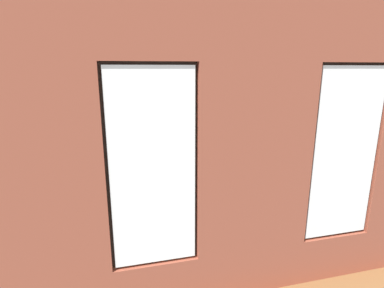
{
  "coord_description": "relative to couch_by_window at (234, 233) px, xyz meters",
  "views": [
    {
      "loc": [
        1.36,
        5.62,
        2.49
      ],
      "look_at": [
        0.04,
        0.4,
        1.12
      ],
      "focal_mm": 28.0,
      "sensor_mm": 36.0,
      "label": 1
    }
  ],
  "objects": [
    {
      "name": "potted_plant_near_tv",
      "position": [
        2.23,
        -1.63,
        0.43
      ],
      "size": [
        0.94,
        0.87,
        1.4
      ],
      "color": "gray",
      "rests_on": "ground_plane"
    },
    {
      "name": "media_console",
      "position": [
        2.77,
        -2.67,
        -0.1
      ],
      "size": [
        1.19,
        0.42,
        0.45
      ],
      "primitive_type": "cube",
      "color": "black",
      "rests_on": "ground_plane"
    },
    {
      "name": "potted_plant_beside_window_right",
      "position": [
        1.81,
        0.1,
        0.24
      ],
      "size": [
        0.82,
        0.78,
        1.2
      ],
      "color": "#47423D",
      "rests_on": "ground_plane"
    },
    {
      "name": "brick_wall_with_windows",
      "position": [
        0.07,
        0.65,
        1.35
      ],
      "size": [
        6.11,
        0.3,
        3.37
      ],
      "color": "brown",
      "rests_on": "ground_plane"
    },
    {
      "name": "potted_plant_foreground_right",
      "position": [
        2.47,
        -4.49,
        0.2
      ],
      "size": [
        0.43,
        0.43,
        0.81
      ],
      "color": "brown",
      "rests_on": "ground_plane"
    },
    {
      "name": "remote_black",
      "position": [
        -0.12,
        -2.71,
        0.14
      ],
      "size": [
        0.08,
        0.18,
        0.02
      ],
      "primitive_type": "cube",
      "rotation": [
        0.0,
        0.0,
        2.97
      ],
      "color": "black",
      "rests_on": "coffee_table"
    },
    {
      "name": "potted_plant_corner_near_left",
      "position": [
        -2.44,
        -4.53,
        0.33
      ],
      "size": [
        0.81,
        0.85,
        1.12
      ],
      "color": "gray",
      "rests_on": "ground_plane"
    },
    {
      "name": "candle_jar",
      "position": [
        0.36,
        -2.67,
        0.19
      ],
      "size": [
        0.08,
        0.08,
        0.12
      ],
      "primitive_type": "cylinder",
      "color": "#B7333D",
      "rests_on": "coffee_table"
    },
    {
      "name": "table_plant_small",
      "position": [
        0.12,
        -2.43,
        0.26
      ],
      "size": [
        0.15,
        0.15,
        0.24
      ],
      "color": "brown",
      "rests_on": "coffee_table"
    },
    {
      "name": "potted_plant_by_left_couch",
      "position": [
        -1.88,
        -2.81,
        0.07
      ],
      "size": [
        0.34,
        0.34,
        0.58
      ],
      "color": "#9E5638",
      "rests_on": "ground_plane"
    },
    {
      "name": "couch_left",
      "position": [
        -2.28,
        -1.48,
        0.0
      ],
      "size": [
        1.0,
        1.81,
        0.8
      ],
      "rotation": [
        0.0,
        0.0,
        1.49
      ],
      "color": "black",
      "rests_on": "ground_plane"
    },
    {
      "name": "ground_plane",
      "position": [
        0.07,
        -2.26,
        -0.38
      ],
      "size": [
        6.71,
        6.57,
        0.1
      ],
      "primitive_type": "cube",
      "color": "brown"
    },
    {
      "name": "potted_plant_between_couches",
      "position": [
        -1.35,
        -0.04,
        0.19
      ],
      "size": [
        0.83,
        0.78,
        1.12
      ],
      "color": "beige",
      "rests_on": "ground_plane"
    },
    {
      "name": "cup_ceramic",
      "position": [
        0.57,
        -2.43,
        0.18
      ],
      "size": [
        0.09,
        0.09,
        0.1
      ],
      "primitive_type": "cylinder",
      "color": "#33567F",
      "rests_on": "coffee_table"
    },
    {
      "name": "tv_flatscreen",
      "position": [
        2.77,
        -2.67,
        0.54
      ],
      "size": [
        1.22,
        0.2,
        0.83
      ],
      "color": "black",
      "rests_on": "media_console"
    },
    {
      "name": "coffee_table",
      "position": [
        0.21,
        -2.56,
        0.07
      ],
      "size": [
        1.21,
        0.88,
        0.46
      ],
      "color": "olive",
      "rests_on": "ground_plane"
    },
    {
      "name": "couch_by_window",
      "position": [
        0.0,
        0.0,
        0.0
      ],
      "size": [
        1.82,
        0.87,
        0.8
      ],
      "color": "black",
      "rests_on": "ground_plane"
    },
    {
      "name": "papasan_chair",
      "position": [
        0.72,
        -4.47,
        0.12
      ],
      "size": [
        1.13,
        1.13,
        0.7
      ],
      "color": "olive",
      "rests_on": "ground_plane"
    },
    {
      "name": "white_wall_right",
      "position": [
        3.07,
        -2.06,
        1.35
      ],
      "size": [
        0.1,
        5.57,
        3.37
      ],
      "primitive_type": "cube",
      "color": "silver",
      "rests_on": "ground_plane"
    }
  ]
}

